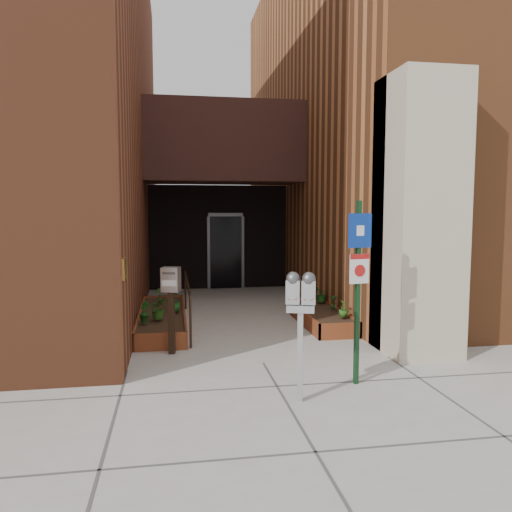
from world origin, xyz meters
name	(u,v)px	position (x,y,z in m)	size (l,w,h in m)	color
ground	(263,363)	(0.00, 0.00, 0.00)	(80.00, 80.00, 0.00)	#9E9991
architecture	(212,112)	(-0.18, 6.89, 4.98)	(20.00, 14.60, 10.00)	brown
planter_left	(162,319)	(-1.55, 2.70, 0.13)	(0.90, 3.60, 0.30)	brown
planter_right	(322,319)	(1.60, 2.20, 0.13)	(0.80, 2.20, 0.30)	brown
handrail	(187,289)	(-1.05, 2.65, 0.75)	(0.04, 3.34, 0.90)	black
parking_meter	(301,302)	(0.17, -1.53, 1.22)	(0.37, 0.22, 1.58)	#ABACAE
sign_post	(358,273)	(1.07, -1.08, 1.49)	(0.33, 0.10, 2.43)	#13361B
payment_dropbox	(171,292)	(-1.36, 0.74, 1.01)	(0.33, 0.28, 1.40)	black
shrub_left_a	(158,308)	(-1.61, 2.00, 0.50)	(0.35, 0.35, 0.39)	#265A19
shrub_left_b	(144,312)	(-1.85, 1.74, 0.49)	(0.21, 0.21, 0.38)	#185017
shrub_left_c	(174,301)	(-1.31, 2.65, 0.50)	(0.23, 0.23, 0.41)	#19571C
shrub_left_d	(160,295)	(-1.62, 3.56, 0.48)	(0.18, 0.18, 0.35)	#2A5E1A
shrub_right_a	(343,309)	(1.81, 1.58, 0.46)	(0.18, 0.18, 0.32)	#2C611B
shrub_right_b	(333,302)	(1.85, 2.28, 0.45)	(0.16, 0.16, 0.30)	#1B6122
shrub_right_c	(321,294)	(1.85, 3.10, 0.47)	(0.31, 0.31, 0.34)	#195A1A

